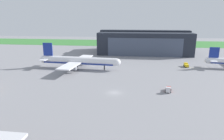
% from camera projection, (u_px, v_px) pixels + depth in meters
% --- Properties ---
extents(ground_plane, '(440.00, 440.00, 0.00)m').
position_uv_depth(ground_plane, '(114.00, 93.00, 74.59)').
color(ground_plane, gray).
extents(grass_field_strip, '(440.00, 56.00, 0.08)m').
position_uv_depth(grass_field_strip, '(130.00, 43.00, 220.96)').
color(grass_field_strip, '#3B8039').
rests_on(grass_field_strip, ground_plane).
extents(maintenance_hangar, '(70.45, 37.87, 17.88)m').
position_uv_depth(maintenance_hangar, '(144.00, 42.00, 159.75)').
color(maintenance_hangar, '#232833').
rests_on(maintenance_hangar, ground_plane).
extents(airliner_far_left, '(46.58, 38.02, 13.93)m').
position_uv_depth(airliner_far_left, '(79.00, 61.00, 108.90)').
color(airliner_far_left, white).
rests_on(airliner_far_left, ground_plane).
extents(fuel_bowser, '(2.45, 4.43, 2.14)m').
position_uv_depth(fuel_bowser, '(186.00, 65.00, 113.67)').
color(fuel_bowser, yellow).
rests_on(fuel_bowser, ground_plane).
extents(stair_truck, '(2.76, 4.80, 2.30)m').
position_uv_depth(stair_truck, '(168.00, 89.00, 75.26)').
color(stair_truck, silver).
rests_on(stair_truck, ground_plane).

